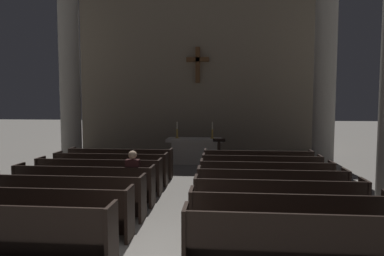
{
  "coord_description": "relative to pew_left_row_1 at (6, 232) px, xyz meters",
  "views": [
    {
      "loc": [
        1.07,
        -4.78,
        2.45
      ],
      "look_at": [
        0.0,
        7.36,
        1.51
      ],
      "focal_mm": 31.69,
      "sensor_mm": 36.0,
      "label": 1
    }
  ],
  "objects": [
    {
      "name": "pew_left_row_1",
      "position": [
        0.0,
        0.0,
        0.0
      ],
      "size": [
        3.36,
        0.5,
        0.95
      ],
      "color": "black",
      "rests_on": "ground"
    },
    {
      "name": "pew_left_row_2",
      "position": [
        0.0,
        0.99,
        0.0
      ],
      "size": [
        3.36,
        0.5,
        0.95
      ],
      "color": "black",
      "rests_on": "ground"
    },
    {
      "name": "pew_left_row_3",
      "position": [
        0.0,
        1.98,
        0.0
      ],
      "size": [
        3.36,
        0.5,
        0.95
      ],
      "color": "black",
      "rests_on": "ground"
    },
    {
      "name": "pew_left_row_4",
      "position": [
        0.0,
        2.96,
        0.0
      ],
      "size": [
        3.36,
        0.5,
        0.95
      ],
      "color": "black",
      "rests_on": "ground"
    },
    {
      "name": "pew_left_row_5",
      "position": [
        0.0,
        3.95,
        0.0
      ],
      "size": [
        3.36,
        0.5,
        0.95
      ],
      "color": "black",
      "rests_on": "ground"
    },
    {
      "name": "pew_left_row_6",
      "position": [
        0.0,
        4.94,
        0.0
      ],
      "size": [
        3.36,
        0.5,
        0.95
      ],
      "color": "black",
      "rests_on": "ground"
    },
    {
      "name": "pew_left_row_7",
      "position": [
        0.0,
        5.93,
        0.0
      ],
      "size": [
        3.36,
        0.5,
        0.95
      ],
      "color": "black",
      "rests_on": "ground"
    },
    {
      "name": "pew_right_row_1",
      "position": [
        4.4,
        0.0,
        0.0
      ],
      "size": [
        3.36,
        0.5,
        0.95
      ],
      "color": "black",
      "rests_on": "ground"
    },
    {
      "name": "pew_right_row_2",
      "position": [
        4.4,
        0.99,
        0.0
      ],
      "size": [
        3.36,
        0.5,
        0.95
      ],
      "color": "black",
      "rests_on": "ground"
    },
    {
      "name": "pew_right_row_3",
      "position": [
        4.4,
        1.98,
        0.0
      ],
      "size": [
        3.36,
        0.5,
        0.95
      ],
      "color": "black",
      "rests_on": "ground"
    },
    {
      "name": "pew_right_row_4",
      "position": [
        4.4,
        2.96,
        0.0
      ],
      "size": [
        3.36,
        0.5,
        0.95
      ],
      "color": "black",
      "rests_on": "ground"
    },
    {
      "name": "pew_right_row_5",
      "position": [
        4.4,
        3.95,
        0.0
      ],
      "size": [
        3.36,
        0.5,
        0.95
      ],
      "color": "black",
      "rests_on": "ground"
    },
    {
      "name": "pew_right_row_6",
      "position": [
        4.4,
        4.94,
        0.0
      ],
      "size": [
        3.36,
        0.5,
        0.95
      ],
      "color": "black",
      "rests_on": "ground"
    },
    {
      "name": "pew_right_row_7",
      "position": [
        4.4,
        5.93,
        0.0
      ],
      "size": [
        3.36,
        0.5,
        0.95
      ],
      "color": "black",
      "rests_on": "ground"
    },
    {
      "name": "column_left_second",
      "position": [
        -2.55,
        7.88,
        2.92
      ],
      "size": [
        1.15,
        1.15,
        6.96
      ],
      "color": "#ADA89E",
      "rests_on": "ground"
    },
    {
      "name": "column_right_second",
      "position": [
        6.95,
        7.88,
        2.92
      ],
      "size": [
        1.15,
        1.15,
        6.96
      ],
      "color": "#ADA89E",
      "rests_on": "ground"
    },
    {
      "name": "altar",
      "position": [
        2.2,
        8.58,
        0.06
      ],
      "size": [
        2.2,
        0.9,
        1.01
      ],
      "color": "#BCB7AD",
      "rests_on": "ground"
    },
    {
      "name": "candlestick_left",
      "position": [
        1.5,
        8.58,
        0.74
      ],
      "size": [
        0.16,
        0.16,
        0.65
      ],
      "color": "#B79338",
      "rests_on": "altar"
    },
    {
      "name": "candlestick_right",
      "position": [
        2.9,
        8.58,
        0.74
      ],
      "size": [
        0.16,
        0.16,
        0.65
      ],
      "color": "#B79338",
      "rests_on": "altar"
    },
    {
      "name": "apse_with_cross",
      "position": [
        2.2,
        10.5,
        3.23
      ],
      "size": [
        10.73,
        0.44,
        7.41
      ],
      "color": "gray",
      "rests_on": "ground"
    },
    {
      "name": "lectern",
      "position": [
        3.18,
        7.38,
        0.07
      ],
      "size": [
        0.44,
        0.36,
        1.15
      ],
      "color": "black",
      "rests_on": "ground"
    },
    {
      "name": "lone_worshipper",
      "position": [
        1.2,
        3.0,
        0.22
      ],
      "size": [
        0.32,
        0.43,
        1.32
      ],
      "color": "#26262B",
      "rests_on": "ground"
    }
  ]
}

